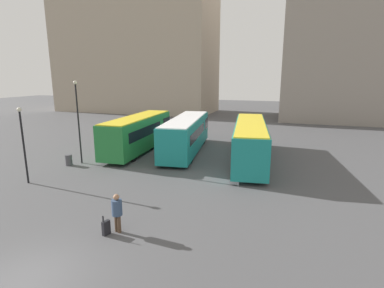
{
  "coord_description": "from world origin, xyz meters",
  "views": [
    {
      "loc": [
        8.26,
        -6.55,
        6.81
      ],
      "look_at": [
        1.43,
        13.6,
        1.98
      ],
      "focal_mm": 28.0,
      "sensor_mm": 36.0,
      "label": 1
    }
  ],
  "objects_px": {
    "traveler": "(117,210)",
    "trash_bin": "(69,160)",
    "bus_0": "(139,132)",
    "bus_1": "(186,133)",
    "lamp_post_0": "(78,116)",
    "bus_2": "(250,140)",
    "lamp_post_1": "(23,139)",
    "suitcase": "(106,228)"
  },
  "relations": [
    {
      "from": "suitcase",
      "to": "lamp_post_0",
      "type": "bearing_deg",
      "value": 58.36
    },
    {
      "from": "lamp_post_0",
      "to": "bus_1",
      "type": "bearing_deg",
      "value": 43.02
    },
    {
      "from": "lamp_post_0",
      "to": "suitcase",
      "type": "bearing_deg",
      "value": -46.72
    },
    {
      "from": "suitcase",
      "to": "bus_0",
      "type": "bearing_deg",
      "value": 38.12
    },
    {
      "from": "bus_2",
      "to": "traveler",
      "type": "relative_size",
      "value": 6.99
    },
    {
      "from": "traveler",
      "to": "bus_2",
      "type": "bearing_deg",
      "value": -0.71
    },
    {
      "from": "bus_2",
      "to": "trash_bin",
      "type": "height_order",
      "value": "bus_2"
    },
    {
      "from": "traveler",
      "to": "trash_bin",
      "type": "distance_m",
      "value": 12.07
    },
    {
      "from": "bus_0",
      "to": "bus_1",
      "type": "relative_size",
      "value": 0.93
    },
    {
      "from": "bus_2",
      "to": "lamp_post_1",
      "type": "relative_size",
      "value": 2.54
    },
    {
      "from": "bus_0",
      "to": "traveler",
      "type": "height_order",
      "value": "bus_0"
    },
    {
      "from": "trash_bin",
      "to": "suitcase",
      "type": "bearing_deg",
      "value": -42.13
    },
    {
      "from": "lamp_post_1",
      "to": "lamp_post_0",
      "type": "bearing_deg",
      "value": 86.68
    },
    {
      "from": "bus_2",
      "to": "lamp_post_1",
      "type": "height_order",
      "value": "lamp_post_1"
    },
    {
      "from": "bus_0",
      "to": "bus_1",
      "type": "xyz_separation_m",
      "value": [
        4.24,
        1.14,
        -0.06
      ]
    },
    {
      "from": "bus_0",
      "to": "bus_2",
      "type": "distance_m",
      "value": 10.17
    },
    {
      "from": "bus_1",
      "to": "lamp_post_1",
      "type": "distance_m",
      "value": 13.2
    },
    {
      "from": "bus_1",
      "to": "lamp_post_0",
      "type": "xyz_separation_m",
      "value": [
        -6.67,
        -6.22,
        2.06
      ]
    },
    {
      "from": "traveler",
      "to": "suitcase",
      "type": "bearing_deg",
      "value": 151.06
    },
    {
      "from": "traveler",
      "to": "trash_bin",
      "type": "relative_size",
      "value": 2.11
    },
    {
      "from": "bus_0",
      "to": "lamp_post_0",
      "type": "relative_size",
      "value": 1.66
    },
    {
      "from": "suitcase",
      "to": "trash_bin",
      "type": "distance_m",
      "value": 12.03
    },
    {
      "from": "bus_0",
      "to": "traveler",
      "type": "xyz_separation_m",
      "value": [
        6.3,
        -13.6,
        -0.69
      ]
    },
    {
      "from": "traveler",
      "to": "lamp_post_0",
      "type": "relative_size",
      "value": 0.28
    },
    {
      "from": "lamp_post_0",
      "to": "lamp_post_1",
      "type": "bearing_deg",
      "value": -93.32
    },
    {
      "from": "suitcase",
      "to": "trash_bin",
      "type": "relative_size",
      "value": 1.1
    },
    {
      "from": "lamp_post_1",
      "to": "trash_bin",
      "type": "relative_size",
      "value": 5.8
    },
    {
      "from": "bus_1",
      "to": "traveler",
      "type": "relative_size",
      "value": 6.41
    },
    {
      "from": "bus_1",
      "to": "suitcase",
      "type": "xyz_separation_m",
      "value": [
        1.71,
        -15.11,
        -1.37
      ]
    },
    {
      "from": "bus_2",
      "to": "lamp_post_0",
      "type": "height_order",
      "value": "lamp_post_0"
    },
    {
      "from": "bus_0",
      "to": "trash_bin",
      "type": "relative_size",
      "value": 12.64
    },
    {
      "from": "bus_2",
      "to": "lamp_post_0",
      "type": "bearing_deg",
      "value": 104.05
    },
    {
      "from": "lamp_post_0",
      "to": "trash_bin",
      "type": "height_order",
      "value": "lamp_post_0"
    },
    {
      "from": "bus_0",
      "to": "bus_1",
      "type": "bearing_deg",
      "value": -78.8
    },
    {
      "from": "bus_2",
      "to": "trash_bin",
      "type": "bearing_deg",
      "value": 106.25
    },
    {
      "from": "bus_0",
      "to": "lamp_post_0",
      "type": "distance_m",
      "value": 5.98
    },
    {
      "from": "bus_0",
      "to": "lamp_post_1",
      "type": "xyz_separation_m",
      "value": [
        -2.71,
        -10.01,
        1.2
      ]
    },
    {
      "from": "trash_bin",
      "to": "bus_2",
      "type": "bearing_deg",
      "value": 24.5
    },
    {
      "from": "suitcase",
      "to": "lamp_post_1",
      "type": "relative_size",
      "value": 0.19
    },
    {
      "from": "lamp_post_0",
      "to": "trash_bin",
      "type": "relative_size",
      "value": 7.62
    },
    {
      "from": "lamp_post_1",
      "to": "suitcase",
      "type": "bearing_deg",
      "value": -24.59
    },
    {
      "from": "bus_1",
      "to": "lamp_post_0",
      "type": "relative_size",
      "value": 1.78
    }
  ]
}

